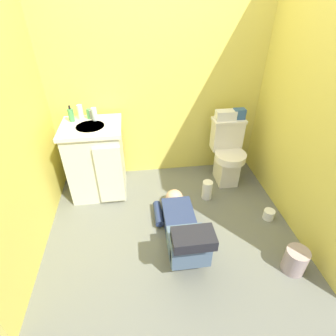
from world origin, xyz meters
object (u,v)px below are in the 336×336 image
(bottle_clear, at_px, (94,114))
(toilet_paper_roll, at_px, (269,214))
(bottle_white, at_px, (80,112))
(tissue_box, at_px, (226,115))
(toilet, at_px, (227,153))
(person_plumber, at_px, (183,229))
(soap_dispenser, at_px, (71,115))
(trash_can, at_px, (295,260))
(toiletry_bag, at_px, (239,114))
(faucet, at_px, (91,115))
(vanity_cabinet, at_px, (97,160))
(bottle_green, at_px, (89,114))
(paper_towel_roll, at_px, (207,190))

(bottle_clear, height_order, toilet_paper_roll, bottle_clear)
(bottle_white, bearing_deg, tissue_box, -1.76)
(toilet, distance_m, toilet_paper_roll, 0.82)
(toilet, distance_m, bottle_white, 1.66)
(person_plumber, distance_m, toilet_paper_roll, 0.95)
(toilet_paper_roll, bearing_deg, bottle_clear, 154.24)
(soap_dispenser, bearing_deg, trash_can, -37.13)
(person_plumber, relative_size, toiletry_bag, 8.59)
(soap_dispenser, xyz_separation_m, bottle_clear, (0.23, -0.00, -0.00))
(faucet, xyz_separation_m, soap_dispenser, (-0.19, -0.02, 0.02))
(vanity_cabinet, height_order, tissue_box, tissue_box)
(faucet, bearing_deg, trash_can, -40.57)
(vanity_cabinet, bearing_deg, bottle_white, 122.60)
(bottle_green, xyz_separation_m, paper_towel_roll, (1.19, -0.46, -0.77))
(faucet, height_order, soap_dispenser, soap_dispenser)
(faucet, relative_size, bottle_green, 0.93)
(bottle_white, bearing_deg, vanity_cabinet, -57.40)
(toilet, distance_m, bottle_clear, 1.53)
(bottle_white, bearing_deg, paper_towel_roll, -19.76)
(bottle_clear, xyz_separation_m, paper_towel_roll, (1.13, -0.42, -0.78))
(toiletry_bag, distance_m, soap_dispenser, 1.77)
(bottle_white, relative_size, toilet_paper_roll, 1.39)
(faucet, xyz_separation_m, bottle_green, (-0.02, 0.02, 0.00))
(faucet, xyz_separation_m, paper_towel_roll, (1.17, -0.44, -0.76))
(tissue_box, bearing_deg, bottle_clear, 179.73)
(vanity_cabinet, bearing_deg, faucet, 91.31)
(bottle_clear, xyz_separation_m, trash_can, (1.62, -1.40, -0.77))
(trash_can, bearing_deg, bottle_green, 139.42)
(vanity_cabinet, distance_m, tissue_box, 1.48)
(faucet, height_order, bottle_white, bottle_white)
(paper_towel_roll, bearing_deg, bottle_green, 158.99)
(soap_dispenser, bearing_deg, toilet, -3.41)
(bottle_white, height_order, bottle_green, bottle_white)
(toiletry_bag, xyz_separation_m, trash_can, (0.08, -1.39, -0.69))
(bottle_green, bearing_deg, toilet, -5.30)
(tissue_box, xyz_separation_m, paper_towel_roll, (-0.25, -0.41, -0.69))
(bottle_green, bearing_deg, vanity_cabinet, -81.15)
(person_plumber, height_order, bottle_clear, bottle_clear)
(paper_towel_roll, bearing_deg, tissue_box, 58.12)
(faucet, height_order, person_plumber, faucet)
(toilet, height_order, paper_towel_roll, toilet)
(toilet_paper_roll, bearing_deg, soap_dispenser, 156.94)
(bottle_white, bearing_deg, toiletry_bag, -1.61)
(faucet, relative_size, person_plumber, 0.09)
(tissue_box, xyz_separation_m, bottle_clear, (-1.39, 0.01, 0.09))
(soap_dispenser, bearing_deg, faucet, 6.01)
(trash_can, bearing_deg, vanity_cabinet, 142.42)
(tissue_box, relative_size, toilet_paper_roll, 2.00)
(person_plumber, bearing_deg, toilet_paper_roll, 11.63)
(person_plumber, bearing_deg, bottle_clear, 126.91)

